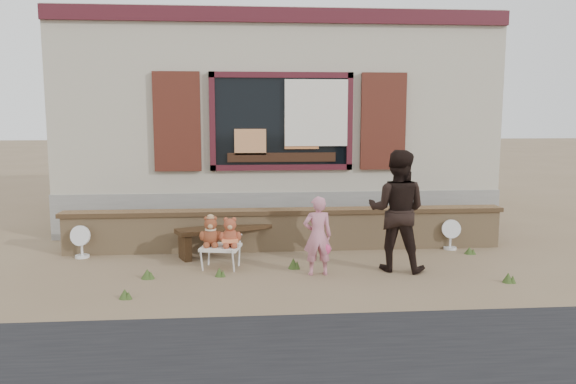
{
  "coord_description": "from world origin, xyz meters",
  "views": [
    {
      "loc": [
        -0.7,
        -7.87,
        2.19
      ],
      "look_at": [
        0.0,
        0.6,
        1.0
      ],
      "focal_mm": 35.0,
      "sensor_mm": 36.0,
      "label": 1
    }
  ],
  "objects": [
    {
      "name": "grass_tufts",
      "position": [
        0.04,
        -0.45,
        0.06
      ],
      "size": [
        5.12,
        1.89,
        0.15
      ],
      "color": "#364C1E",
      "rests_on": "ground"
    },
    {
      "name": "teddy_bear_right",
      "position": [
        -0.88,
        -0.07,
        0.54
      ],
      "size": [
        0.36,
        0.33,
        0.43
      ],
      "primitive_type": null,
      "rotation": [
        0.0,
        0.0,
        -0.2
      ],
      "color": "brown",
      "rests_on": "folding_chair"
    },
    {
      "name": "adult",
      "position": [
        1.45,
        -0.31,
        0.85
      ],
      "size": [
        1.01,
        0.91,
        1.7
      ],
      "primitive_type": "imported",
      "rotation": [
        0.0,
        0.0,
        2.74
      ],
      "color": "black",
      "rests_on": "ground"
    },
    {
      "name": "fan_right",
      "position": [
        2.66,
        0.8,
        0.25
      ],
      "size": [
        0.31,
        0.21,
        0.5
      ],
      "rotation": [
        0.0,
        0.0,
        -0.11
      ],
      "color": "silver",
      "rests_on": "ground"
    },
    {
      "name": "shopfront",
      "position": [
        0.0,
        4.49,
        2.0
      ],
      "size": [
        8.04,
        5.13,
        4.0
      ],
      "color": "#9D967F",
      "rests_on": "ground"
    },
    {
      "name": "child",
      "position": [
        0.32,
        -0.46,
        0.54
      ],
      "size": [
        0.41,
        0.28,
        1.09
      ],
      "primitive_type": "imported",
      "rotation": [
        0.0,
        0.0,
        3.19
      ],
      "color": "pink",
      "rests_on": "ground"
    },
    {
      "name": "teddy_bear_left",
      "position": [
        -1.15,
        -0.01,
        0.54
      ],
      "size": [
        0.37,
        0.33,
        0.44
      ],
      "primitive_type": null,
      "rotation": [
        0.0,
        0.0,
        -0.2
      ],
      "color": "brown",
      "rests_on": "folding_chair"
    },
    {
      "name": "ground",
      "position": [
        0.0,
        0.0,
        0.0
      ],
      "size": [
        80.0,
        80.0,
        0.0
      ],
      "primitive_type": "plane",
      "color": "brown",
      "rests_on": "ground"
    },
    {
      "name": "fan_left",
      "position": [
        -3.16,
        0.74,
        0.25
      ],
      "size": [
        0.33,
        0.21,
        0.51
      ],
      "rotation": [
        0.0,
        0.0,
        -0.24
      ],
      "color": "white",
      "rests_on": "ground"
    },
    {
      "name": "brick_wall",
      "position": [
        0.0,
        1.0,
        0.34
      ],
      "size": [
        7.1,
        0.36,
        0.67
      ],
      "color": "tan",
      "rests_on": "ground"
    },
    {
      "name": "bench",
      "position": [
        -0.86,
        0.79,
        0.33
      ],
      "size": [
        1.77,
        1.03,
        0.45
      ],
      "rotation": [
        0.0,
        0.0,
        0.4
      ],
      "color": "black",
      "rests_on": "ground"
    },
    {
      "name": "folding_chair",
      "position": [
        -1.01,
        -0.04,
        0.3
      ],
      "size": [
        0.61,
        0.57,
        0.33
      ],
      "rotation": [
        0.0,
        0.0,
        -0.2
      ],
      "color": "silver",
      "rests_on": "ground"
    }
  ]
}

